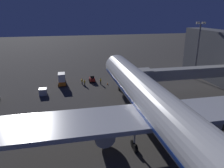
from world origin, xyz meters
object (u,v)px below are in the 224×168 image
at_px(cargo_truck_aft, 62,79).
at_px(ground_crew_near_nose_gear, 82,81).
at_px(baggage_tug_spare, 92,79).
at_px(ground_crew_by_belt_loader, 101,81).
at_px(baggage_container_near_belt, 43,92).
at_px(traffic_cone_nose_port, 122,83).
at_px(apron_floodlight_mast, 198,47).
at_px(airliner_at_gate, 158,109).
at_px(jet_bridge, 178,74).
at_px(traffic_cone_nose_starboard, 107,84).
at_px(ground_crew_under_port_wing, 85,82).

bearing_deg(cargo_truck_aft, ground_crew_near_nose_gear, 176.38).
bearing_deg(baggage_tug_spare, ground_crew_by_belt_loader, 126.28).
bearing_deg(ground_crew_near_nose_gear, baggage_container_near_belt, 32.04).
relative_size(ground_crew_near_nose_gear, traffic_cone_nose_port, 3.19).
xyz_separation_m(apron_floodlight_mast, cargo_truck_aft, (40.53, -2.81, -8.28)).
distance_m(airliner_at_gate, baggage_container_near_belt, 32.78).
bearing_deg(traffic_cone_nose_port, baggage_tug_spare, -22.71).
xyz_separation_m(airliner_at_gate, ground_crew_by_belt_loader, (4.08, -30.82, -4.80)).
bearing_deg(apron_floodlight_mast, jet_bridge, 44.33).
bearing_deg(airliner_at_gate, jet_bridge, -126.42).
bearing_deg(traffic_cone_nose_starboard, ground_crew_by_belt_loader, -18.46).
bearing_deg(ground_crew_under_port_wing, cargo_truck_aft, -16.46).
distance_m(jet_bridge, apron_floodlight_mast, 18.28).
relative_size(apron_floodlight_mast, baggage_container_near_belt, 9.16).
bearing_deg(traffic_cone_nose_port, cargo_truck_aft, -7.82).
bearing_deg(airliner_at_gate, baggage_tug_spare, -79.59).
height_order(ground_crew_near_nose_gear, traffic_cone_nose_starboard, ground_crew_near_nose_gear).
bearing_deg(airliner_at_gate, ground_crew_by_belt_loader, -82.47).
bearing_deg(ground_crew_near_nose_gear, airliner_at_gate, 106.18).
xyz_separation_m(airliner_at_gate, baggage_tug_spare, (6.19, -33.71, -5.05)).
distance_m(ground_crew_near_nose_gear, ground_crew_under_port_wing, 1.63).
relative_size(airliner_at_gate, cargo_truck_aft, 13.83).
xyz_separation_m(jet_bridge, apron_floodlight_mast, (-12.73, -12.44, 4.14)).
xyz_separation_m(traffic_cone_nose_port, traffic_cone_nose_starboard, (4.40, 0.00, 0.00)).
relative_size(apron_floodlight_mast, cargo_truck_aft, 3.80).
xyz_separation_m(baggage_tug_spare, traffic_cone_nose_starboard, (-3.99, 3.51, -0.51)).
height_order(baggage_tug_spare, ground_crew_near_nose_gear, baggage_tug_spare).
bearing_deg(jet_bridge, ground_crew_by_belt_loader, -38.74).
height_order(baggage_tug_spare, ground_crew_by_belt_loader, baggage_tug_spare).
relative_size(airliner_at_gate, ground_crew_under_port_wing, 35.65).
xyz_separation_m(apron_floodlight_mast, ground_crew_under_port_wing, (34.22, -0.95, -9.12)).
height_order(apron_floodlight_mast, baggage_container_near_belt, apron_floodlight_mast).
height_order(baggage_tug_spare, traffic_cone_nose_starboard, baggage_tug_spare).
distance_m(airliner_at_gate, ground_crew_under_port_wing, 32.27).
height_order(airliner_at_gate, traffic_cone_nose_port, airliner_at_gate).
bearing_deg(ground_crew_near_nose_gear, traffic_cone_nose_port, 170.14).
xyz_separation_m(baggage_tug_spare, baggage_container_near_belt, (13.57, 8.03, 0.06)).
distance_m(apron_floodlight_mast, traffic_cone_nose_port, 25.29).
distance_m(baggage_tug_spare, traffic_cone_nose_port, 9.11).
xyz_separation_m(ground_crew_near_nose_gear, ground_crew_under_port_wing, (-0.62, 1.51, 0.02)).
distance_m(cargo_truck_aft, traffic_cone_nose_starboard, 13.14).
xyz_separation_m(apron_floodlight_mast, ground_crew_near_nose_gear, (34.84, -2.45, -9.14)).
bearing_deg(cargo_truck_aft, ground_crew_under_port_wing, 163.54).
bearing_deg(ground_crew_by_belt_loader, ground_crew_under_port_wing, 1.55).
height_order(ground_crew_near_nose_gear, ground_crew_under_port_wing, ground_crew_under_port_wing).
bearing_deg(jet_bridge, traffic_cone_nose_starboard, -40.73).
bearing_deg(ground_crew_near_nose_gear, apron_floodlight_mast, 175.97).
xyz_separation_m(airliner_at_gate, apron_floodlight_mast, (-25.50, -29.74, 4.27)).
bearing_deg(ground_crew_by_belt_loader, traffic_cone_nose_port, 174.30).
relative_size(apron_floodlight_mast, baggage_tug_spare, 7.14).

